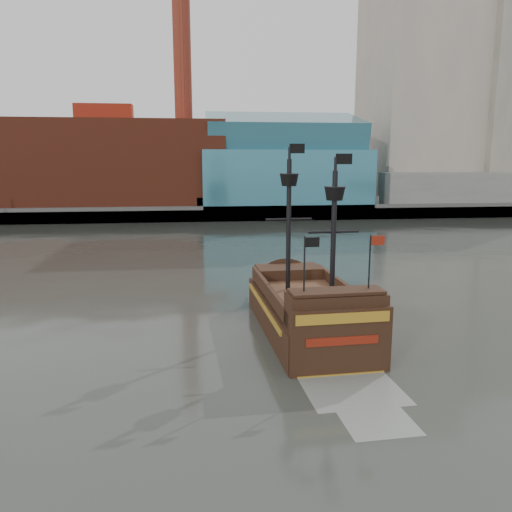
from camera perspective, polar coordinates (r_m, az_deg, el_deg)
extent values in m
plane|color=#2C2F2A|center=(25.27, 8.69, -13.17)|extent=(400.00, 400.00, 0.00)
cube|color=slate|center=(114.72, -3.83, 6.25)|extent=(220.00, 60.00, 2.00)
cube|color=#4C4C49|center=(85.38, -2.69, 4.87)|extent=(220.00, 1.00, 2.60)
cube|color=maroon|center=(95.43, -16.69, 10.00)|extent=(42.00, 18.00, 15.00)
cube|color=teal|center=(93.68, 3.10, 8.90)|extent=(30.00, 16.00, 10.00)
cube|color=#B0A392|center=(113.21, 18.14, 17.87)|extent=(20.00, 22.00, 46.00)
cube|color=#A29888|center=(117.95, 27.10, 14.98)|extent=(18.00, 18.00, 38.00)
cube|color=#B0A392|center=(133.07, 19.08, 17.99)|extent=(24.00, 20.00, 52.00)
cube|color=slate|center=(103.78, 24.81, 7.01)|extent=(40.00, 6.00, 6.00)
cylinder|color=maroon|center=(97.80, -8.42, 21.25)|extent=(3.20, 3.20, 22.00)
cube|color=teal|center=(93.75, 3.16, 13.79)|extent=(28.00, 14.94, 8.78)
cube|color=black|center=(30.71, 5.79, -7.44)|extent=(5.67, 12.59, 2.68)
cube|color=#472E1A|center=(30.27, 5.84, -4.75)|extent=(5.10, 11.33, 0.31)
cube|color=black|center=(34.83, 3.72, -2.02)|extent=(4.48, 2.66, 1.03)
cube|color=black|center=(25.13, 9.11, -6.28)|extent=(4.97, 1.85, 1.86)
cube|color=black|center=(24.83, 9.70, -10.55)|extent=(5.06, 0.47, 4.13)
cube|color=#A97E20|center=(24.15, 9.93, -7.02)|extent=(4.64, 0.28, 0.52)
cube|color=maroon|center=(24.52, 9.85, -9.55)|extent=(3.61, 0.23, 0.41)
cylinder|color=black|center=(30.71, 3.75, 3.47)|extent=(0.30, 0.30, 8.05)
cylinder|color=black|center=(27.98, 8.83, 2.00)|extent=(0.30, 0.30, 7.43)
cone|color=black|center=(30.47, 3.81, 8.67)|extent=(1.18, 1.18, 0.72)
cone|color=black|center=(27.71, 8.98, 7.06)|extent=(1.18, 1.18, 0.72)
cube|color=black|center=(30.57, 4.72, 12.15)|extent=(0.93, 0.07, 0.57)
cube|color=black|center=(27.80, 10.02, 10.87)|extent=(0.93, 0.07, 0.57)
cube|color=gray|center=(23.82, 11.00, -14.78)|extent=(4.54, 3.89, 0.02)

